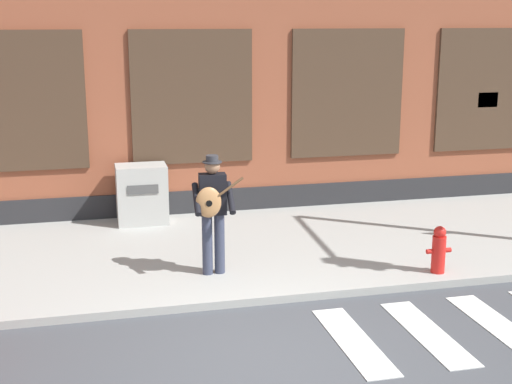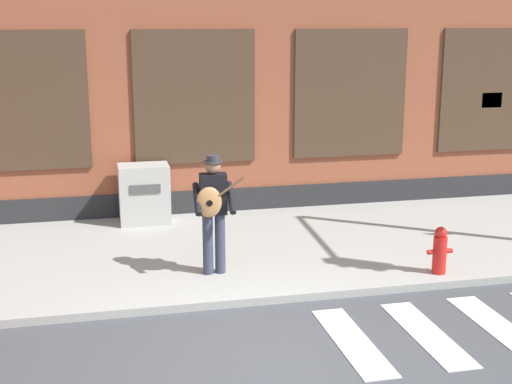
# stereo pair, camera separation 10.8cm
# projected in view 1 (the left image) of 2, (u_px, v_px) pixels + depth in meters

# --- Properties ---
(ground_plane) EXTENTS (160.00, 160.00, 0.00)m
(ground_plane) POSITION_uv_depth(u_px,v_px,m) (275.00, 359.00, 8.00)
(ground_plane) COLOR #424449
(sidewalk) EXTENTS (28.00, 4.44, 0.11)m
(sidewalk) POSITION_uv_depth(u_px,v_px,m) (215.00, 251.00, 11.52)
(sidewalk) COLOR #9E9E99
(sidewalk) RESTS_ON ground
(building_backdrop) EXTENTS (28.00, 4.06, 6.84)m
(building_backdrop) POSITION_uv_depth(u_px,v_px,m) (177.00, 34.00, 14.70)
(building_backdrop) COLOR brown
(building_backdrop) RESTS_ON ground
(busker) EXTENTS (0.71, 0.54, 1.74)m
(busker) POSITION_uv_depth(u_px,v_px,m) (212.00, 208.00, 10.12)
(busker) COLOR #33384C
(busker) RESTS_ON sidewalk
(utility_box) EXTENTS (0.90, 0.64, 1.06)m
(utility_box) POSITION_uv_depth(u_px,v_px,m) (142.00, 194.00, 12.82)
(utility_box) COLOR #ADADA8
(utility_box) RESTS_ON sidewalk
(fire_hydrant) EXTENTS (0.38, 0.20, 0.70)m
(fire_hydrant) POSITION_uv_depth(u_px,v_px,m) (439.00, 250.00, 10.33)
(fire_hydrant) COLOR red
(fire_hydrant) RESTS_ON sidewalk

